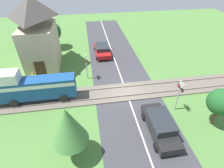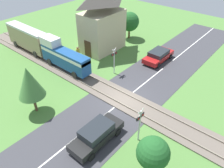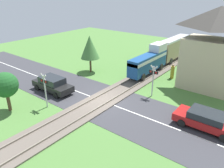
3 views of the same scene
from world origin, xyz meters
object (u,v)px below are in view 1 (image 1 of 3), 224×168
(car_near_crossing, at_px, (160,125))
(crossing_signal_east_approach, at_px, (86,63))
(station_building, at_px, (38,35))
(pedestrian_by_station, at_px, (35,79))
(car_far_side, at_px, (102,50))
(crossing_signal_west_approach, at_px, (179,92))

(car_near_crossing, height_order, crossing_signal_east_approach, crossing_signal_east_approach)
(station_building, bearing_deg, car_near_crossing, -139.45)
(station_building, relative_size, pedestrian_by_station, 4.82)
(car_near_crossing, xyz_separation_m, station_building, (11.92, 10.20, 3.17))
(car_far_side, bearing_deg, pedestrian_by_station, 127.88)
(crossing_signal_east_approach, bearing_deg, pedestrian_by_station, 93.94)
(car_far_side, xyz_separation_m, station_building, (-2.02, 7.32, 3.24))
(crossing_signal_east_approach, distance_m, station_building, 6.51)
(car_near_crossing, bearing_deg, car_far_side, 11.67)
(station_building, bearing_deg, pedestrian_by_station, 173.73)
(crossing_signal_west_approach, height_order, crossing_signal_east_approach, same)
(car_far_side, height_order, station_building, station_building)
(car_near_crossing, bearing_deg, pedestrian_by_station, 53.40)
(crossing_signal_west_approach, relative_size, pedestrian_by_station, 1.84)
(car_far_side, relative_size, pedestrian_by_station, 2.69)
(car_near_crossing, distance_m, pedestrian_by_station, 13.26)
(car_far_side, xyz_separation_m, crossing_signal_east_approach, (-5.67, 2.31, 1.25))
(crossing_signal_west_approach, distance_m, pedestrian_by_station, 14.23)
(car_far_side, bearing_deg, crossing_signal_east_approach, 157.80)
(station_building, bearing_deg, crossing_signal_east_approach, -126.02)
(car_far_side, relative_size, station_building, 0.56)
(crossing_signal_west_approach, height_order, pedestrian_by_station, crossing_signal_west_approach)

